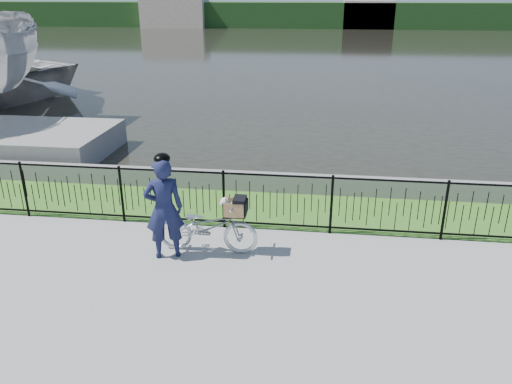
# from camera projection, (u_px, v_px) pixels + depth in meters

# --- Properties ---
(ground) EXTENTS (120.00, 120.00, 0.00)m
(ground) POSITION_uv_depth(u_px,v_px,m) (267.00, 274.00, 7.97)
(ground) COLOR gray
(ground) RESTS_ON ground
(grass_strip) EXTENTS (60.00, 2.00, 0.01)m
(grass_strip) POSITION_uv_depth(u_px,v_px,m) (281.00, 209.00, 10.36)
(grass_strip) COLOR #3B6E22
(grass_strip) RESTS_ON ground
(water) EXTENTS (120.00, 120.00, 0.00)m
(water) POSITION_uv_depth(u_px,v_px,m) (313.00, 51.00, 38.34)
(water) COLOR black
(water) RESTS_ON ground
(quay_wall) EXTENTS (60.00, 0.30, 0.40)m
(quay_wall) POSITION_uv_depth(u_px,v_px,m) (285.00, 183.00, 11.21)
(quay_wall) COLOR slate
(quay_wall) RESTS_ON ground
(fence) EXTENTS (14.00, 0.06, 1.15)m
(fence) POSITION_uv_depth(u_px,v_px,m) (277.00, 202.00, 9.23)
(fence) COLOR black
(fence) RESTS_ON ground
(far_treeline) EXTENTS (120.00, 6.00, 3.00)m
(far_treeline) POSITION_uv_depth(u_px,v_px,m) (319.00, 15.00, 62.62)
(far_treeline) COLOR #1E4119
(far_treeline) RESTS_ON ground
(far_building_left) EXTENTS (8.00, 4.00, 4.00)m
(far_building_left) POSITION_uv_depth(u_px,v_px,m) (175.00, 11.00, 62.74)
(far_building_left) COLOR #B2A48F
(far_building_left) RESTS_ON ground
(far_building_right) EXTENTS (6.00, 3.00, 3.20)m
(far_building_right) POSITION_uv_depth(u_px,v_px,m) (368.00, 15.00, 60.49)
(far_building_right) COLOR #B2A48F
(far_building_right) RESTS_ON ground
(bicycle_rig) EXTENTS (1.74, 0.61, 1.05)m
(bicycle_rig) POSITION_uv_depth(u_px,v_px,m) (208.00, 226.00, 8.52)
(bicycle_rig) COLOR #B8BDC5
(bicycle_rig) RESTS_ON ground
(cyclist) EXTENTS (0.74, 0.62, 1.82)m
(cyclist) POSITION_uv_depth(u_px,v_px,m) (164.00, 207.00, 8.19)
(cyclist) COLOR #15193B
(cyclist) RESTS_ON ground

